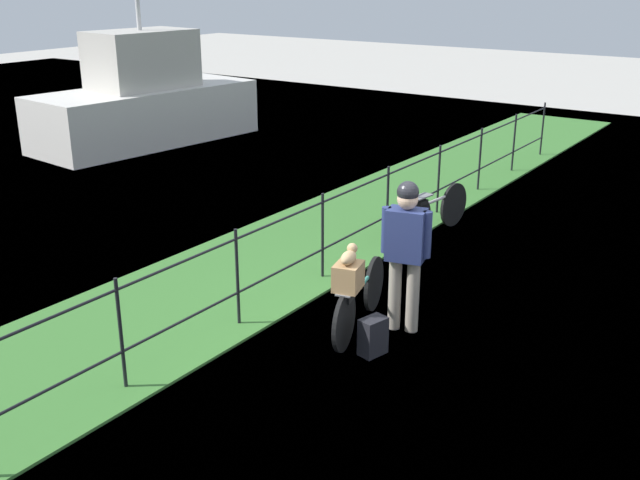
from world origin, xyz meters
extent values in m
plane|color=#B2ADA3|center=(0.00, 0.00, 0.00)|extent=(60.00, 60.00, 0.00)
cube|color=#38702D|center=(0.00, 2.92, 0.01)|extent=(27.00, 2.40, 0.03)
cylinder|color=black|center=(-2.45, 2.02, 0.57)|extent=(0.04, 0.04, 1.13)
cylinder|color=black|center=(-0.82, 2.02, 0.57)|extent=(0.04, 0.04, 1.13)
cylinder|color=black|center=(0.82, 2.02, 0.57)|extent=(0.04, 0.04, 1.13)
cylinder|color=black|center=(2.45, 2.02, 0.57)|extent=(0.04, 0.04, 1.13)
cylinder|color=black|center=(4.09, 2.02, 0.57)|extent=(0.04, 0.04, 1.13)
cylinder|color=black|center=(5.73, 2.02, 0.57)|extent=(0.04, 0.04, 1.13)
cylinder|color=black|center=(7.36, 2.02, 0.57)|extent=(0.04, 0.04, 1.13)
cylinder|color=black|center=(9.00, 2.02, 0.57)|extent=(0.04, 0.04, 1.13)
cylinder|color=black|center=(0.00, 2.02, 0.40)|extent=(18.00, 0.03, 0.03)
cylinder|color=black|center=(0.00, 2.02, 1.02)|extent=(18.00, 0.03, 0.03)
cylinder|color=black|center=(0.40, 1.01, 0.32)|extent=(0.63, 0.20, 0.64)
cylinder|color=black|center=(-0.63, 0.75, 0.32)|extent=(0.63, 0.20, 0.64)
cylinder|color=#337F70|center=(-0.12, 0.88, 0.49)|extent=(0.81, 0.24, 0.04)
cube|color=black|center=(-0.52, 0.78, 0.54)|extent=(0.22, 0.14, 0.06)
cube|color=slate|center=(-0.52, 0.78, 0.63)|extent=(0.39, 0.24, 0.02)
cube|color=#A87F51|center=(-0.52, 0.78, 0.78)|extent=(0.38, 0.33, 0.28)
ellipsoid|color=tan|center=(-0.52, 0.78, 0.98)|extent=(0.31, 0.20, 0.13)
sphere|color=tan|center=(-0.40, 0.81, 1.04)|extent=(0.11, 0.11, 0.11)
cylinder|color=gray|center=(0.11, 0.58, 0.41)|extent=(0.14, 0.14, 0.82)
cylinder|color=gray|center=(0.16, 0.38, 0.41)|extent=(0.14, 0.14, 0.82)
cube|color=navy|center=(0.14, 0.48, 1.10)|extent=(0.35, 0.45, 0.56)
cylinder|color=navy|center=(0.08, 0.69, 1.13)|extent=(0.10, 0.10, 0.50)
cylinder|color=navy|center=(0.19, 0.27, 1.13)|extent=(0.10, 0.10, 0.50)
sphere|color=tan|center=(0.14, 0.48, 1.49)|extent=(0.22, 0.22, 0.22)
sphere|color=black|center=(0.14, 0.48, 1.57)|extent=(0.23, 0.23, 0.23)
cube|color=black|center=(-0.54, 0.46, 0.20)|extent=(0.31, 0.24, 0.40)
cylinder|color=#38383D|center=(2.03, 1.52, 0.22)|extent=(0.20, 0.20, 0.44)
cylinder|color=black|center=(3.70, 1.56, 0.34)|extent=(0.67, 0.12, 0.67)
cylinder|color=black|center=(2.71, 1.68, 0.34)|extent=(0.67, 0.12, 0.67)
cylinder|color=#BCB7B2|center=(3.21, 1.62, 0.52)|extent=(0.78, 0.14, 0.04)
cube|color=black|center=(2.83, 1.66, 0.57)|extent=(0.21, 0.11, 0.06)
cube|color=slate|center=(2.83, 1.66, 0.67)|extent=(0.38, 0.20, 0.02)
cube|color=silver|center=(5.19, 9.88, 0.62)|extent=(5.29, 2.49, 1.24)
cube|color=#B7B2A8|center=(5.19, 9.88, 1.86)|extent=(2.38, 1.61, 1.25)
camera|label=1|loc=(-6.48, -2.99, 3.72)|focal=41.99mm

